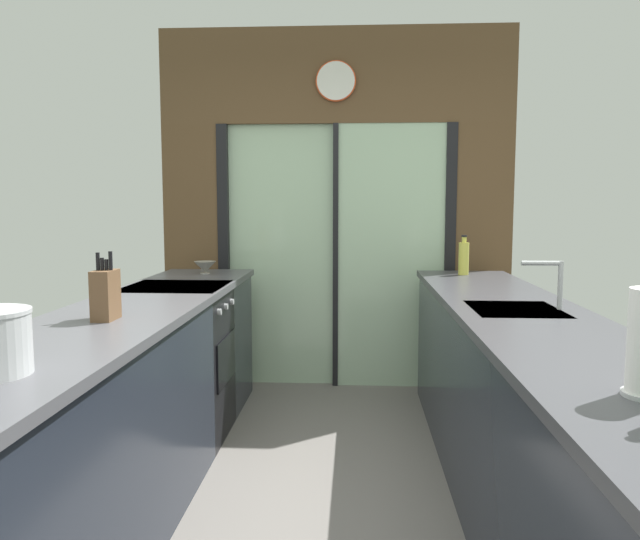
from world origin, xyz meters
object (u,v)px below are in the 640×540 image
at_px(knife_block, 105,294).
at_px(soap_bottle_far, 464,258).
at_px(mixing_bowl, 205,267).
at_px(oven_range, 178,363).

xyz_separation_m(knife_block, soap_bottle_far, (1.78, 1.76, 0.01)).
height_order(mixing_bowl, soap_bottle_far, soap_bottle_far).
height_order(oven_range, mixing_bowl, mixing_bowl).
height_order(mixing_bowl, knife_block, knife_block).
height_order(oven_range, knife_block, knife_block).
distance_m(oven_range, mixing_bowl, 0.82).
bearing_deg(knife_block, soap_bottle_far, 44.73).
relative_size(knife_block, soap_bottle_far, 1.06).
bearing_deg(oven_range, soap_bottle_far, 20.95).
bearing_deg(soap_bottle_far, knife_block, -135.27).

